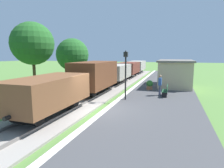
# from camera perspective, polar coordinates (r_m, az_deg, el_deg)

# --- Properties ---
(ground_plane) EXTENTS (160.00, 160.00, 0.00)m
(ground_plane) POSITION_cam_1_polar(r_m,az_deg,el_deg) (12.32, -3.56, -8.43)
(ground_plane) COLOR #517A38
(platform_slab) EXTENTS (6.00, 60.00, 0.25)m
(platform_slab) POSITION_cam_1_polar(r_m,az_deg,el_deg) (11.54, 11.57, -9.15)
(platform_slab) COLOR #424244
(platform_slab) RESTS_ON ground
(platform_edge_stripe) EXTENTS (0.36, 60.00, 0.01)m
(platform_edge_stripe) POSITION_cam_1_polar(r_m,az_deg,el_deg) (12.11, -1.79, -7.47)
(platform_edge_stripe) COLOR silver
(platform_edge_stripe) RESTS_ON platform_slab
(track_ballast) EXTENTS (3.80, 60.00, 0.12)m
(track_ballast) POSITION_cam_1_polar(r_m,az_deg,el_deg) (13.34, -13.26, -7.03)
(track_ballast) COLOR gray
(track_ballast) RESTS_ON ground
(rail_near) EXTENTS (0.07, 60.00, 0.14)m
(rail_near) POSITION_cam_1_polar(r_m,az_deg,el_deg) (12.96, -10.54, -6.82)
(rail_near) COLOR slate
(rail_near) RESTS_ON track_ballast
(rail_far) EXTENTS (0.07, 60.00, 0.14)m
(rail_far) POSITION_cam_1_polar(r_m,az_deg,el_deg) (13.69, -15.87, -6.17)
(rail_far) COLOR slate
(rail_far) RESTS_ON track_ballast
(freight_train) EXTENTS (2.50, 32.60, 2.72)m
(freight_train) POSITION_cam_1_polar(r_m,az_deg,el_deg) (23.07, 0.96, 3.38)
(freight_train) COLOR brown
(freight_train) RESTS_ON rail_near
(station_hut) EXTENTS (3.50, 5.80, 2.78)m
(station_hut) POSITION_cam_1_polar(r_m,az_deg,el_deg) (21.69, 18.13, 3.10)
(station_hut) COLOR tan
(station_hut) RESTS_ON platform_slab
(bench_near_hut) EXTENTS (0.42, 1.50, 0.91)m
(bench_near_hut) POSITION_cam_1_polar(r_m,az_deg,el_deg) (16.33, 15.59, -1.84)
(bench_near_hut) COLOR #1E4C2D
(bench_near_hut) RESTS_ON platform_slab
(bench_down_platform) EXTENTS (0.42, 1.50, 0.91)m
(bench_down_platform) POSITION_cam_1_polar(r_m,az_deg,el_deg) (25.84, 16.58, 1.95)
(bench_down_platform) COLOR #1E4C2D
(bench_down_platform) RESTS_ON platform_slab
(person_waiting) EXTENTS (0.26, 0.39, 1.71)m
(person_waiting) POSITION_cam_1_polar(r_m,az_deg,el_deg) (16.41, 13.98, -0.09)
(person_waiting) COLOR #474C66
(person_waiting) RESTS_ON platform_slab
(potted_planter) EXTENTS (0.64, 0.64, 0.92)m
(potted_planter) POSITION_cam_1_polar(r_m,az_deg,el_deg) (18.96, 11.04, -0.23)
(potted_planter) COLOR #9E6642
(potted_planter) RESTS_ON platform_slab
(lamp_post_near) EXTENTS (0.28, 0.28, 3.70)m
(lamp_post_near) POSITION_cam_1_polar(r_m,az_deg,el_deg) (14.32, 4.06, 5.40)
(lamp_post_near) COLOR black
(lamp_post_near) RESTS_ON platform_slab
(tree_trackside_mid) EXTENTS (3.97, 3.97, 6.61)m
(tree_trackside_mid) POSITION_cam_1_polar(r_m,az_deg,el_deg) (19.81, -22.42, 10.94)
(tree_trackside_mid) COLOR #4C3823
(tree_trackside_mid) RESTS_ON ground
(tree_trackside_far) EXTENTS (3.93, 3.93, 5.55)m
(tree_trackside_far) POSITION_cam_1_polar(r_m,az_deg,el_deg) (24.23, -11.62, 8.47)
(tree_trackside_far) COLOR #4C3823
(tree_trackside_far) RESTS_ON ground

